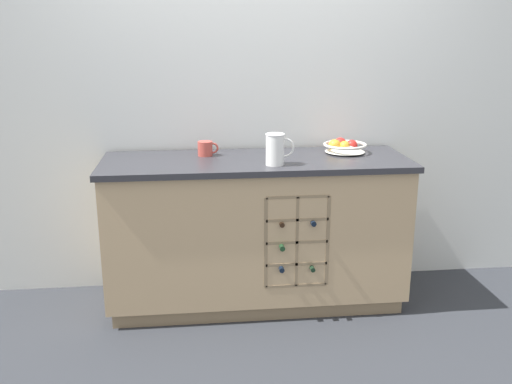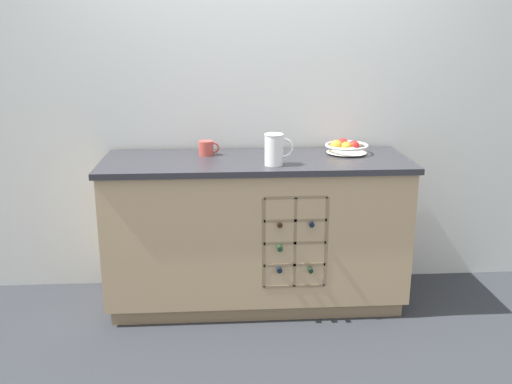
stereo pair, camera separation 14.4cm
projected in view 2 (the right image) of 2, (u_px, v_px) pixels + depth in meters
name	position (u px, v px, depth m)	size (l,w,h in m)	color
ground_plane	(256.00, 301.00, 3.62)	(14.00, 14.00, 0.00)	#2D3035
back_wall	(252.00, 92.00, 3.62)	(4.40, 0.06, 2.55)	silver
kitchen_island	(256.00, 231.00, 3.49)	(1.82, 0.65, 0.92)	#8B7354
fruit_bowl	(346.00, 147.00, 3.51)	(0.27, 0.27, 0.09)	silver
white_pitcher	(275.00, 149.00, 3.20)	(0.17, 0.11, 0.18)	white
ceramic_mug	(207.00, 148.00, 3.46)	(0.13, 0.09, 0.09)	#B7473D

